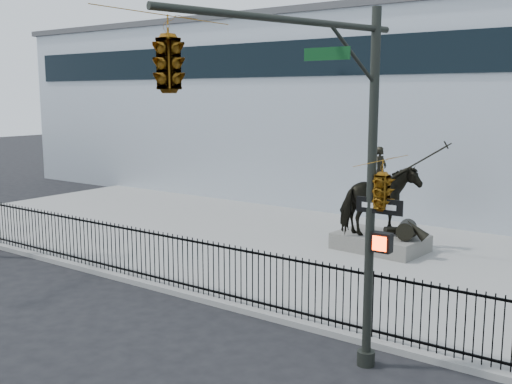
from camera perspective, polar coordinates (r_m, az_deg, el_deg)
The scene contains 7 objects.
ground at distance 16.62m, azimuth -12.62°, elevation -9.94°, with size 120.00×120.00×0.00m, color black.
plaza at distance 21.65m, azimuth 1.37°, elevation -4.98°, with size 30.00×12.00×0.15m, color gray.
building at distance 32.57m, azimuth 14.55°, elevation 7.39°, with size 44.00×14.00×9.00m, color silver.
picket_fence at distance 17.16m, azimuth -9.60°, elevation -6.07°, with size 22.10×0.10×1.50m.
statue_plinth at distance 20.94m, azimuth 11.75°, elevation -4.69°, with size 2.90×1.99×0.54m, color #595652.
equestrian_statue at distance 20.63m, azimuth 12.01°, elevation -0.91°, with size 3.70×2.45×3.15m.
traffic_signal_right at distance 9.92m, azimuth 2.90°, elevation 6.07°, with size 2.17×6.86×7.00m.
Camera 1 is at (11.84, -10.32, 5.40)m, focal length 42.00 mm.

